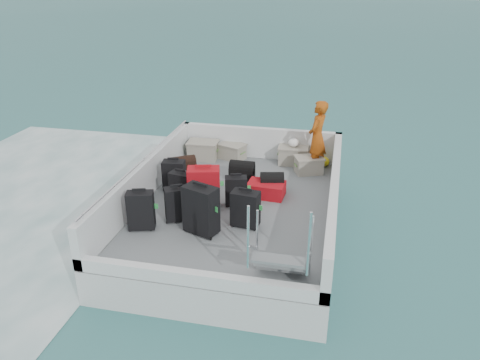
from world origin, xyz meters
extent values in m
plane|color=#17514F|center=(0.00, 0.00, 0.00)|extent=(160.00, 160.00, 0.00)
plane|color=white|center=(-4.80, 0.00, 0.00)|extent=(10.00, 10.00, 0.00)
cube|color=silver|center=(0.00, 0.00, 0.30)|extent=(3.60, 5.00, 0.60)
cube|color=slate|center=(0.00, 0.00, 0.61)|extent=(3.30, 4.70, 0.02)
cube|color=silver|center=(-1.73, 0.00, 0.97)|extent=(0.14, 5.00, 0.70)
cube|color=silver|center=(1.73, 0.00, 0.97)|extent=(0.14, 5.00, 0.70)
cube|color=silver|center=(0.00, 2.43, 0.97)|extent=(3.60, 0.14, 0.70)
cube|color=silver|center=(0.00, -2.43, 0.72)|extent=(3.60, 0.14, 0.20)
cylinder|color=silver|center=(-1.73, 0.00, 1.37)|extent=(0.04, 4.80, 0.04)
cube|color=black|center=(-1.32, -1.18, 0.95)|extent=(0.48, 0.35, 0.67)
cube|color=black|center=(-1.00, -0.12, 0.92)|extent=(0.43, 0.31, 0.59)
cube|color=black|center=(-1.29, 0.35, 0.92)|extent=(0.45, 0.30, 0.61)
cube|color=black|center=(-0.33, -1.08, 1.03)|extent=(0.62, 0.49, 0.82)
cube|color=black|center=(-0.84, -0.77, 0.92)|extent=(0.47, 0.40, 0.60)
cube|color=#A80C18|center=(-0.52, -0.25, 1.01)|extent=(0.63, 0.46, 0.77)
cube|color=black|center=(0.33, -0.72, 0.93)|extent=(0.48, 0.32, 0.63)
cube|color=black|center=(0.01, 0.00, 0.90)|extent=(0.44, 0.32, 0.55)
cube|color=#A80C18|center=(0.48, 0.48, 0.76)|extent=(0.71, 0.50, 0.27)
cube|color=gray|center=(-1.23, 2.05, 0.81)|extent=(0.66, 0.47, 0.38)
cube|color=gray|center=(-0.58, 2.20, 0.78)|extent=(0.64, 0.54, 0.32)
cube|color=gray|center=(0.79, 2.20, 0.81)|extent=(0.63, 0.45, 0.37)
cube|color=gray|center=(1.17, 1.76, 0.78)|extent=(0.64, 0.55, 0.33)
ellipsoid|color=yellow|center=(1.45, 2.19, 0.73)|extent=(0.28, 0.26, 0.22)
ellipsoid|color=white|center=(0.79, 2.20, 1.08)|extent=(0.24, 0.24, 0.18)
imported|color=orange|center=(1.30, 1.86, 1.39)|extent=(0.52, 0.65, 1.53)
camera|label=1|loc=(1.70, -7.40, 4.55)|focal=35.00mm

